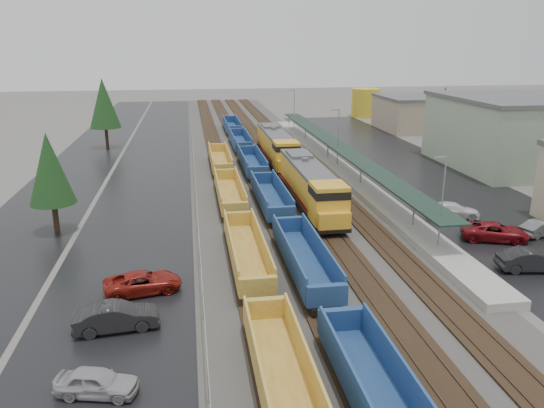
{
  "coord_description": "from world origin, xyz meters",
  "views": [
    {
      "loc": [
        -9.84,
        -17.22,
        16.34
      ],
      "look_at": [
        -2.61,
        29.04,
        2.0
      ],
      "focal_mm": 35.0,
      "sensor_mm": 36.0,
      "label": 1
    }
  ],
  "objects_px": {
    "well_string_yellow": "(246,252)",
    "parked_car_east_b": "(495,232)",
    "well_string_blue": "(270,198)",
    "storage_tank": "(366,103)",
    "parked_car_east_e": "(542,228)",
    "locomotive_lead": "(311,186)",
    "parked_car_west_c": "(143,283)",
    "parked_car_east_c": "(453,210)",
    "parked_car_west_b": "(116,317)",
    "parked_car_west_a": "(97,383)",
    "locomotive_trail": "(277,147)",
    "parked_car_east_a": "(532,261)"
  },
  "relations": [
    {
      "from": "well_string_yellow",
      "to": "parked_car_east_b",
      "type": "height_order",
      "value": "well_string_yellow"
    },
    {
      "from": "parked_car_west_c",
      "to": "parked_car_east_c",
      "type": "height_order",
      "value": "parked_car_east_c"
    },
    {
      "from": "locomotive_lead",
      "to": "well_string_yellow",
      "type": "bearing_deg",
      "value": -120.82
    },
    {
      "from": "locomotive_lead",
      "to": "parked_car_east_c",
      "type": "xyz_separation_m",
      "value": [
        13.07,
        -4.93,
        -1.71
      ]
    },
    {
      "from": "storage_tank",
      "to": "parked_car_east_e",
      "type": "xyz_separation_m",
      "value": [
        -9.58,
        -77.18,
        -2.46
      ]
    },
    {
      "from": "well_string_yellow",
      "to": "parked_car_east_c",
      "type": "bearing_deg",
      "value": 21.92
    },
    {
      "from": "parked_car_west_a",
      "to": "parked_car_west_c",
      "type": "bearing_deg",
      "value": 6.04
    },
    {
      "from": "well_string_blue",
      "to": "parked_car_east_c",
      "type": "height_order",
      "value": "well_string_blue"
    },
    {
      "from": "parked_car_east_a",
      "to": "parked_car_east_e",
      "type": "distance_m",
      "value": 8.71
    },
    {
      "from": "well_string_yellow",
      "to": "well_string_blue",
      "type": "distance_m",
      "value": 14.66
    },
    {
      "from": "parked_car_west_c",
      "to": "parked_car_east_a",
      "type": "xyz_separation_m",
      "value": [
        28.26,
        -0.81,
        0.1
      ]
    },
    {
      "from": "locomotive_lead",
      "to": "parked_car_east_e",
      "type": "distance_m",
      "value": 21.38
    },
    {
      "from": "locomotive_trail",
      "to": "parked_car_east_e",
      "type": "xyz_separation_m",
      "value": [
        18.34,
        -31.84,
        -1.74
      ]
    },
    {
      "from": "parked_car_east_c",
      "to": "well_string_blue",
      "type": "bearing_deg",
      "value": 87.16
    },
    {
      "from": "well_string_blue",
      "to": "parked_car_west_b",
      "type": "distance_m",
      "value": 25.57
    },
    {
      "from": "parked_car_west_a",
      "to": "parked_car_east_b",
      "type": "distance_m",
      "value": 34.56
    },
    {
      "from": "well_string_blue",
      "to": "parked_car_west_c",
      "type": "bearing_deg",
      "value": -123.24
    },
    {
      "from": "well_string_yellow",
      "to": "parked_car_east_e",
      "type": "distance_m",
      "value": 26.47
    },
    {
      "from": "locomotive_trail",
      "to": "parked_car_east_b",
      "type": "xyz_separation_m",
      "value": [
        13.64,
        -32.28,
        -1.67
      ]
    },
    {
      "from": "locomotive_lead",
      "to": "parked_car_east_e",
      "type": "relative_size",
      "value": 4.77
    },
    {
      "from": "locomotive_trail",
      "to": "parked_car_east_a",
      "type": "distance_m",
      "value": 40.69
    },
    {
      "from": "parked_car_west_b",
      "to": "parked_car_east_e",
      "type": "bearing_deg",
      "value": -79.58
    },
    {
      "from": "well_string_blue",
      "to": "storage_tank",
      "type": "height_order",
      "value": "storage_tank"
    },
    {
      "from": "locomotive_trail",
      "to": "well_string_blue",
      "type": "height_order",
      "value": "locomotive_trail"
    },
    {
      "from": "parked_car_west_b",
      "to": "parked_car_east_c",
      "type": "distance_m",
      "value": 34.01
    },
    {
      "from": "locomotive_lead",
      "to": "parked_car_west_c",
      "type": "relative_size",
      "value": 3.9
    },
    {
      "from": "parked_car_east_c",
      "to": "parked_car_east_e",
      "type": "distance_m",
      "value": 7.92
    },
    {
      "from": "locomotive_lead",
      "to": "parked_car_east_c",
      "type": "distance_m",
      "value": 14.07
    },
    {
      "from": "locomotive_lead",
      "to": "parked_car_west_b",
      "type": "bearing_deg",
      "value": -127.61
    },
    {
      "from": "locomotive_lead",
      "to": "locomotive_trail",
      "type": "xyz_separation_m",
      "value": [
        0.0,
        21.0,
        0.0
      ]
    },
    {
      "from": "locomotive_lead",
      "to": "parked_car_west_c",
      "type": "xyz_separation_m",
      "value": [
        -15.44,
        -16.77,
        -1.72
      ]
    },
    {
      "from": "well_string_blue",
      "to": "parked_car_east_c",
      "type": "xyz_separation_m",
      "value": [
        17.07,
        -5.62,
        -0.43
      ]
    },
    {
      "from": "well_string_yellow",
      "to": "well_string_blue",
      "type": "bearing_deg",
      "value": 74.16
    },
    {
      "from": "locomotive_lead",
      "to": "well_string_blue",
      "type": "relative_size",
      "value": 0.18
    },
    {
      "from": "locomotive_lead",
      "to": "locomotive_trail",
      "type": "distance_m",
      "value": 21.0
    },
    {
      "from": "locomotive_trail",
      "to": "parked_car_east_e",
      "type": "bearing_deg",
      "value": -60.06
    },
    {
      "from": "well_string_yellow",
      "to": "parked_car_west_a",
      "type": "xyz_separation_m",
      "value": [
        -8.8,
        -14.25,
        -0.45
      ]
    },
    {
      "from": "parked_car_east_b",
      "to": "well_string_blue",
      "type": "bearing_deg",
      "value": 74.71
    },
    {
      "from": "parked_car_west_b",
      "to": "storage_tank",
      "type": "bearing_deg",
      "value": -33.49
    },
    {
      "from": "parked_car_east_b",
      "to": "parked_car_east_c",
      "type": "bearing_deg",
      "value": 24.03
    },
    {
      "from": "parked_car_west_a",
      "to": "parked_car_east_e",
      "type": "bearing_deg",
      "value": -51.27
    },
    {
      "from": "parked_car_west_c",
      "to": "locomotive_lead",
      "type": "bearing_deg",
      "value": -54.92
    },
    {
      "from": "parked_car_west_b",
      "to": "parked_car_west_c",
      "type": "distance_m",
      "value": 4.92
    },
    {
      "from": "storage_tank",
      "to": "parked_car_east_b",
      "type": "distance_m",
      "value": 78.96
    },
    {
      "from": "locomotive_lead",
      "to": "parked_car_west_a",
      "type": "bearing_deg",
      "value": -121.28
    },
    {
      "from": "locomotive_lead",
      "to": "parked_car_west_c",
      "type": "distance_m",
      "value": 22.86
    },
    {
      "from": "well_string_blue",
      "to": "parked_car_west_b",
      "type": "relative_size",
      "value": 22.32
    },
    {
      "from": "storage_tank",
      "to": "parked_car_east_a",
      "type": "bearing_deg",
      "value": -100.2
    },
    {
      "from": "well_string_yellow",
      "to": "parked_car_east_e",
      "type": "height_order",
      "value": "well_string_yellow"
    },
    {
      "from": "locomotive_lead",
      "to": "parked_car_east_b",
      "type": "xyz_separation_m",
      "value": [
        13.64,
        -11.28,
        -1.67
      ]
    }
  ]
}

